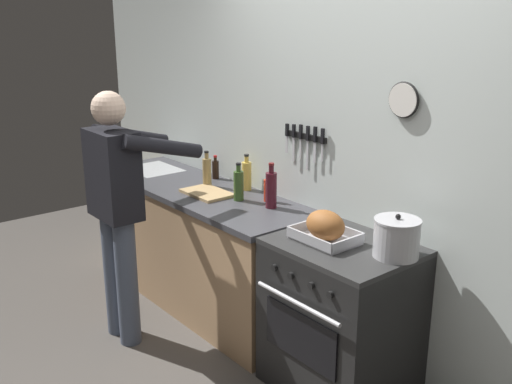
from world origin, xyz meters
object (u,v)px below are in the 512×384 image
object	(u,v)px
bottle_hot_sauce	(267,189)
bottle_cooking_oil	(247,175)
stock_pot	(397,238)
bottle_vinegar	(207,172)
roasting_pan	(325,228)
bottle_wine_red	(271,189)
bottle_soy_sauce	(215,169)
bottle_olive_oil	(239,185)
person_cook	(118,202)
cutting_board	(207,193)
stove	(340,318)

from	to	relation	value
bottle_hot_sauce	bottle_cooking_oil	size ratio (longest dim) A/B	0.76
stock_pot	bottle_vinegar	distance (m)	1.69
stock_pot	bottle_vinegar	world-z (taller)	bottle_vinegar
roasting_pan	bottle_vinegar	world-z (taller)	bottle_vinegar
bottle_wine_red	bottle_soy_sauce	size ratio (longest dim) A/B	1.65
roasting_pan	bottle_olive_oil	size ratio (longest dim) A/B	1.37
stock_pot	bottle_vinegar	size ratio (longest dim) A/B	0.92
stock_pot	bottle_soy_sauce	bearing A→B (deg)	174.89
roasting_pan	bottle_hot_sauce	world-z (taller)	bottle_hot_sauce
person_cook	stock_pot	distance (m)	1.77
person_cook	bottle_hot_sauce	distance (m)	0.97
stock_pot	bottle_cooking_oil	size ratio (longest dim) A/B	0.93
bottle_olive_oil	bottle_vinegar	distance (m)	0.42
cutting_board	bottle_wine_red	distance (m)	0.54
stock_pot	bottle_soy_sauce	world-z (taller)	stock_pot
person_cook	cutting_board	xyz separation A→B (m)	(0.07, 0.64, -0.04)
stock_pot	bottle_olive_oil	size ratio (longest dim) A/B	0.93
stove	roasting_pan	distance (m)	0.54
person_cook	roasting_pan	xyz separation A→B (m)	(1.21, 0.63, 0.03)
person_cook	cutting_board	world-z (taller)	person_cook
stove	stock_pot	size ratio (longest dim) A/B	3.75
bottle_cooking_oil	roasting_pan	bearing A→B (deg)	-15.19
bottle_vinegar	bottle_wine_red	bearing A→B (deg)	2.95
stock_pot	bottle_cooking_oil	distance (m)	1.44
bottle_vinegar	bottle_hot_sauce	bearing A→B (deg)	10.78
bottle_olive_oil	bottle_soy_sauce	size ratio (longest dim) A/B	1.43
bottle_olive_oil	bottle_cooking_oil	distance (m)	0.25
roasting_pan	bottle_soy_sauce	size ratio (longest dim) A/B	1.96
bottle_cooking_oil	bottle_soy_sauce	bearing A→B (deg)	179.24
bottle_wine_red	bottle_cooking_oil	distance (m)	0.44
stock_pot	bottle_wine_red	bearing A→B (deg)	178.47
stove	bottle_soy_sauce	world-z (taller)	bottle_soy_sauce
roasting_pan	bottle_vinegar	distance (m)	1.32
roasting_pan	bottle_olive_oil	xyz separation A→B (m)	(-0.89, 0.09, 0.03)
roasting_pan	stock_pot	distance (m)	0.40
bottle_wine_red	bottle_olive_oil	size ratio (longest dim) A/B	1.15
person_cook	bottle_wine_red	bearing A→B (deg)	-30.69
bottle_hot_sauce	bottle_soy_sauce	bearing A→B (deg)	174.57
roasting_pan	bottle_olive_oil	world-z (taller)	bottle_olive_oil
roasting_pan	bottle_wine_red	xyz separation A→B (m)	(-0.64, 0.16, 0.05)
stove	bottle_olive_oil	xyz separation A→B (m)	(-0.99, 0.05, 0.56)
roasting_pan	stock_pot	size ratio (longest dim) A/B	1.47
roasting_pan	cutting_board	distance (m)	1.14
bottle_wine_red	bottle_cooking_oil	bearing A→B (deg)	162.69
bottle_vinegar	bottle_soy_sauce	bearing A→B (deg)	128.18
stock_pot	bottle_wine_red	size ratio (longest dim) A/B	0.81
stock_pot	cutting_board	bearing A→B (deg)	-175.30
stove	bottle_hot_sauce	bearing A→B (deg)	168.10
bottle_vinegar	bottle_olive_oil	bearing A→B (deg)	-4.11
stove	cutting_board	size ratio (longest dim) A/B	2.50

